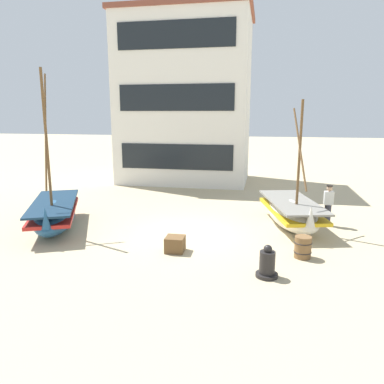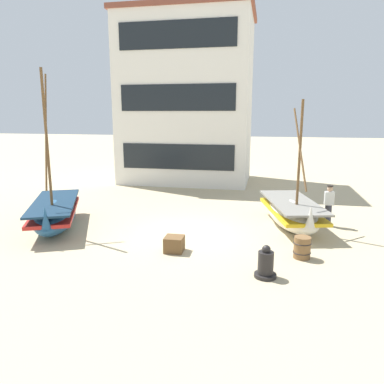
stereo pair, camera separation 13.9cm
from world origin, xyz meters
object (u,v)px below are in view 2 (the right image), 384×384
(fishing_boat_near_left, at_px, (292,213))
(fisherman_by_hull, at_px, (329,206))
(cargo_crate, at_px, (174,244))
(fishing_boat_centre_large, at_px, (55,213))
(capstan_winch, at_px, (266,265))
(wooden_barrel, at_px, (302,247))
(harbor_building_main, at_px, (187,99))

(fishing_boat_near_left, relative_size, fisherman_by_hull, 2.95)
(fisherman_by_hull, height_order, cargo_crate, fisherman_by_hull)
(fishing_boat_centre_large, height_order, capstan_winch, fishing_boat_centre_large)
(cargo_crate, bearing_deg, fishing_boat_centre_large, 163.55)
(capstan_winch, bearing_deg, cargo_crate, 155.25)
(capstan_winch, xyz_separation_m, cargo_crate, (-2.97, 1.37, -0.11))
(fishing_boat_centre_large, xyz_separation_m, wooden_barrel, (9.35, -1.29, -0.26))
(fishing_boat_centre_large, xyz_separation_m, harbor_building_main, (2.84, 11.44, 4.74))
(fishing_boat_centre_large, relative_size, capstan_winch, 6.47)
(cargo_crate, bearing_deg, wooden_barrel, 3.67)
(fishing_boat_centre_large, bearing_deg, cargo_crate, -16.45)
(fishing_boat_centre_large, distance_m, fisherman_by_hull, 10.92)
(fisherman_by_hull, distance_m, harbor_building_main, 12.76)
(fisherman_by_hull, relative_size, cargo_crate, 2.76)
(fishing_boat_near_left, distance_m, fishing_boat_centre_large, 9.43)
(cargo_crate, height_order, harbor_building_main, harbor_building_main)
(fishing_boat_near_left, bearing_deg, harbor_building_main, 124.07)
(fisherman_by_hull, bearing_deg, harbor_building_main, 130.87)
(wooden_barrel, distance_m, harbor_building_main, 15.15)
(fishing_boat_centre_large, height_order, wooden_barrel, fishing_boat_centre_large)
(capstan_winch, distance_m, wooden_barrel, 1.97)
(wooden_barrel, bearing_deg, capstan_winch, -124.20)
(fishing_boat_near_left, bearing_deg, cargo_crate, -137.83)
(wooden_barrel, xyz_separation_m, harbor_building_main, (-6.51, 12.73, 5.00))
(wooden_barrel, bearing_deg, harbor_building_main, 117.08)
(wooden_barrel, bearing_deg, fisherman_by_hull, 70.73)
(fishing_boat_centre_large, relative_size, harbor_building_main, 0.57)
(fisherman_by_hull, xyz_separation_m, cargo_crate, (-5.38, -3.97, -0.58))
(fishing_boat_near_left, bearing_deg, capstan_winch, -101.12)
(fishing_boat_near_left, height_order, harbor_building_main, harbor_building_main)
(fishing_boat_centre_large, distance_m, cargo_crate, 5.51)
(wooden_barrel, bearing_deg, cargo_crate, -176.33)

